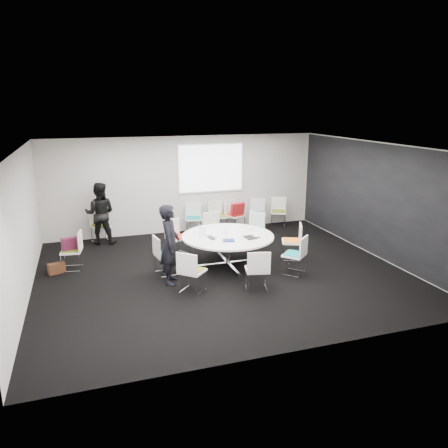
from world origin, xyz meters
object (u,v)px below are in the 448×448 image
object	(u,v)px
conference_table	(228,244)
chair_back_c	(235,221)
chair_spare_left	(73,258)
brown_bag	(57,268)
chair_ring_d	(177,244)
chair_back_e	(278,217)
maroon_bag	(71,243)
person_main	(170,244)
cup	(226,232)
chair_back_b	(218,222)
chair_person_back	(101,232)
chair_ring_f	(192,279)
chair_back_a	(194,224)
chair_ring_a	(292,248)
person_back	(100,213)
chair_back_d	(258,219)
chair_ring_h	(294,262)
chair_ring_b	(254,235)
chair_ring_g	(257,277)
chair_ring_c	(213,236)
chair_ring_e	(166,262)
laptop	(213,237)

from	to	relation	value
conference_table	chair_back_c	size ratio (longest dim) A/B	2.43
chair_spare_left	brown_bag	distance (m)	0.42
chair_ring_d	chair_back_e	distance (m)	3.92
conference_table	chair_back_c	xyz separation A→B (m)	(1.15, 2.77, -0.25)
conference_table	chair_back_c	distance (m)	3.01
maroon_bag	brown_bag	bearing A→B (deg)	-155.88
person_main	brown_bag	size ratio (longest dim) A/B	4.72
cup	brown_bag	distance (m)	3.92
conference_table	cup	bearing A→B (deg)	87.02
chair_back_b	chair_spare_left	size ratio (longest dim) A/B	1.00
chair_ring_d	chair_person_back	distance (m)	2.45
chair_ring_f	chair_ring_d	bearing A→B (deg)	128.31
chair_person_back	chair_back_a	bearing A→B (deg)	159.79
chair_ring_a	person_back	size ratio (longest dim) A/B	0.52
chair_ring_d	chair_back_d	xyz separation A→B (m)	(2.86, 1.65, 0.00)
conference_table	cup	xyz separation A→B (m)	(0.01, 0.15, 0.25)
conference_table	chair_person_back	distance (m)	3.92
chair_ring_h	maroon_bag	bearing A→B (deg)	116.22
chair_ring_b	chair_ring_f	distance (m)	3.36
chair_ring_b	chair_back_c	size ratio (longest dim) A/B	1.00
chair_back_e	maroon_bag	distance (m)	6.37
chair_ring_g	chair_back_a	size ratio (longest dim) A/B	1.00
chair_ring_a	chair_ring_c	bearing A→B (deg)	67.34
chair_ring_d	chair_spare_left	xyz separation A→B (m)	(-2.50, -0.26, 0.00)
chair_ring_d	person_main	bearing A→B (deg)	45.26
chair_ring_d	chair_ring_f	world-z (taller)	same
chair_ring_h	chair_back_d	size ratio (longest dim) A/B	1.00
chair_ring_e	maroon_bag	bearing A→B (deg)	-124.74
chair_ring_a	chair_ring_f	bearing A→B (deg)	135.85
conference_table	chair_spare_left	size ratio (longest dim) A/B	2.43
person_back	brown_bag	world-z (taller)	person_back
chair_ring_b	chair_ring_c	xyz separation A→B (m)	(-1.05, 0.30, 0.00)
chair_back_b	person_back	distance (m)	3.41
chair_ring_b	person_main	bearing A→B (deg)	81.16
chair_ring_a	chair_back_a	distance (m)	3.36
chair_ring_f	chair_back_d	bearing A→B (deg)	95.84
chair_spare_left	maroon_bag	size ratio (longest dim) A/B	2.20
conference_table	person_main	world-z (taller)	person_main
person_main	laptop	size ratio (longest dim) A/B	5.72
chair_ring_g	chair_back_c	bearing A→B (deg)	90.32
person_back	cup	bearing A→B (deg)	151.46
chair_ring_e	laptop	size ratio (longest dim) A/B	2.96
conference_table	chair_back_e	size ratio (longest dim) A/B	2.43
chair_back_b	person_back	bearing A→B (deg)	-6.25
chair_back_d	cup	distance (m)	3.26
chair_back_d	maroon_bag	distance (m)	5.71
chair_ring_f	chair_back_d	world-z (taller)	same
chair_ring_g	chair_back_d	bearing A→B (deg)	81.38
chair_ring_b	chair_spare_left	distance (m)	4.62
chair_back_a	chair_back_e	world-z (taller)	same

